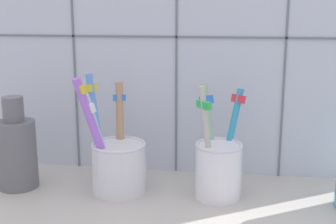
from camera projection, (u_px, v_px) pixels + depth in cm
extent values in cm
cube|color=#BCB7AD|center=(166.00, 205.00, 62.87)|extent=(64.00, 22.00, 2.00)
cube|color=silver|center=(177.00, 41.00, 69.50)|extent=(64.00, 2.00, 45.00)
cube|color=slate|center=(73.00, 40.00, 70.59)|extent=(0.30, 0.20, 45.00)
cube|color=slate|center=(176.00, 41.00, 68.44)|extent=(0.30, 0.20, 45.00)
cube|color=slate|center=(286.00, 43.00, 66.29)|extent=(0.30, 0.20, 45.00)
cube|color=slate|center=(177.00, 37.00, 68.29)|extent=(64.00, 0.20, 0.30)
cylinder|color=white|center=(119.00, 168.00, 64.42)|extent=(7.54, 7.54, 6.93)
torus|color=silver|center=(119.00, 144.00, 63.62)|extent=(7.67, 7.67, 0.50)
cylinder|color=silver|center=(101.00, 145.00, 61.96)|extent=(4.05, 4.15, 14.29)
cube|color=white|center=(90.00, 107.00, 59.86)|extent=(2.05, 2.03, 1.33)
cylinder|color=tan|center=(120.00, 134.00, 66.37)|extent=(2.21, 4.96, 14.71)
cube|color=blue|center=(119.00, 98.00, 66.43)|extent=(2.01, 1.32, 1.03)
cylinder|color=#5F99F0|center=(98.00, 132.00, 63.73)|extent=(3.46, 1.86, 16.43)
cube|color=yellow|center=(91.00, 88.00, 62.64)|extent=(1.43, 2.15, 1.12)
cylinder|color=#AC6BEC|center=(97.00, 137.00, 61.28)|extent=(5.22, 5.47, 16.72)
cube|color=yellow|center=(80.00, 89.00, 58.40)|extent=(2.00, 1.96, 1.22)
cylinder|color=white|center=(218.00, 171.00, 62.50)|extent=(6.31, 6.31, 7.44)
torus|color=silver|center=(219.00, 145.00, 61.64)|extent=(6.50, 6.50, 0.50)
cylinder|color=#92BD92|center=(211.00, 137.00, 64.50)|extent=(3.68, 5.69, 14.80)
cube|color=blue|center=(206.00, 100.00, 64.88)|extent=(2.20, 1.87, 1.31)
cylinder|color=#3299C6|center=(230.00, 140.00, 63.97)|extent=(3.94, 4.70, 14.28)
cube|color=#E5333F|center=(238.00, 99.00, 63.80)|extent=(2.15, 1.98, 1.22)
cylinder|color=beige|center=(208.00, 143.00, 60.63)|extent=(2.84, 2.56, 15.46)
cube|color=green|center=(204.00, 105.00, 59.04)|extent=(2.23, 2.45, 1.06)
cylinder|color=slate|center=(17.00, 154.00, 65.78)|extent=(5.72, 5.72, 9.79)
cylinder|color=slate|center=(13.00, 109.00, 64.24)|extent=(2.96, 2.96, 3.55)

